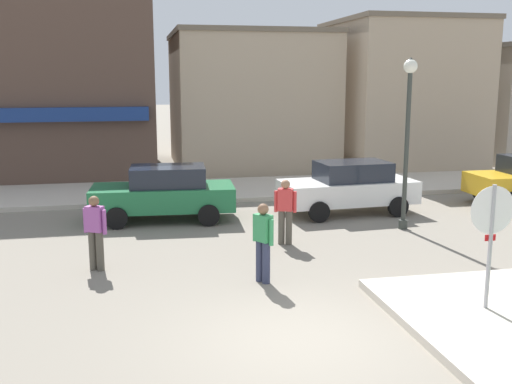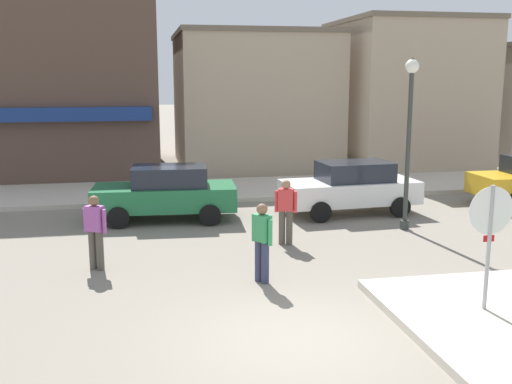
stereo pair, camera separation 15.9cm
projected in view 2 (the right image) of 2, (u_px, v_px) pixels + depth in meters
The scene contains 12 objects.
ground_plane at pixel (300, 340), 9.36m from camera, with size 160.00×160.00×0.00m, color gray.
kerb_far at pixel (210, 190), 21.30m from camera, with size 80.00×4.00×0.15m, color beige.
stop_sign at pixel (490, 231), 9.98m from camera, with size 0.82×0.07×2.30m.
lamp_post at pixel (410, 119), 15.59m from camera, with size 0.36×0.36×4.54m.
parked_car_nearest at pixel (166, 192), 17.04m from camera, with size 4.10×2.06×1.56m.
parked_car_second at pixel (351, 187), 17.87m from camera, with size 4.11×2.10×1.56m.
pedestrian_crossing_near at pixel (286, 210), 14.53m from camera, with size 0.55×0.34×1.61m.
pedestrian_crossing_far at pixel (95, 230), 12.62m from camera, with size 0.52×0.37×1.61m.
pedestrian_kerb_side at pixel (262, 240), 11.84m from camera, with size 0.38×0.51×1.61m.
building_corner_shop at pixel (23, 77), 25.61m from camera, with size 11.54×9.79×8.03m.
building_storefront_left_near at pixel (252, 100), 27.24m from camera, with size 6.82×7.36×5.97m.
building_storefront_left_mid at pixel (404, 93), 27.36m from camera, with size 5.92×6.65×6.55m.
Camera 2 is at (-2.32, -8.47, 4.06)m, focal length 42.00 mm.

